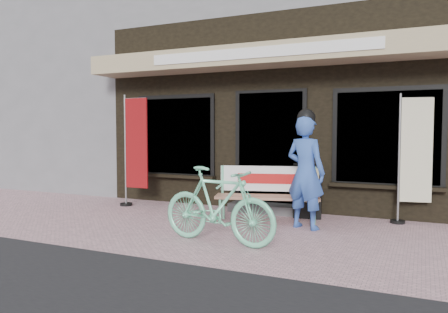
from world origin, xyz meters
The scene contains 9 objects.
ground centered at (0.00, 0.00, 0.00)m, with size 70.00×70.00×0.00m, color #CA9AA4.
storefront centered at (0.00, 4.96, 2.99)m, with size 7.00×6.77×6.00m.
neighbor_left_near centered at (-8.50, 5.50, 3.20)m, with size 10.00×7.00×6.40m, color slate.
bench centered at (0.29, 1.01, 0.52)m, with size 1.69×0.84×0.89m.
person centered at (0.96, 0.78, 0.88)m, with size 0.70×0.57×1.78m.
bicycle centered at (0.15, -0.55, 0.50)m, with size 0.47×1.66×1.00m, color #72DFAC.
nobori_red centered at (-2.49, 1.27, 1.11)m, with size 0.63×0.23×2.15m.
nobori_cream centered at (2.41, 1.78, 1.05)m, with size 0.61×0.26×2.04m.
menu_stand centered at (0.81, 1.49, 0.47)m, with size 0.47×0.14×0.92m.
Camera 1 is at (2.55, -5.60, 1.47)m, focal length 35.00 mm.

